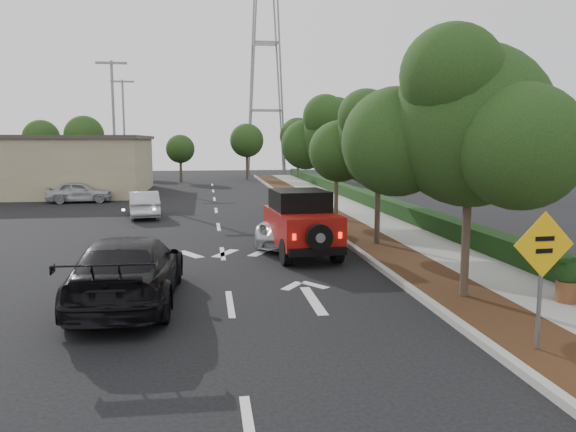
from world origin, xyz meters
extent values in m
plane|color=black|center=(0.00, 0.00, 0.00)|extent=(120.00, 120.00, 0.00)
cube|color=#9E9B93|center=(4.60, 12.00, 0.07)|extent=(0.20, 70.00, 0.15)
cube|color=black|center=(5.60, 12.00, 0.06)|extent=(1.80, 70.00, 0.12)
cube|color=gray|center=(7.50, 12.00, 0.06)|extent=(2.00, 70.00, 0.12)
cube|color=black|center=(8.90, 12.00, 0.40)|extent=(0.80, 70.00, 0.80)
cylinder|color=black|center=(1.70, 6.51, 0.42)|extent=(0.35, 0.85, 0.83)
cylinder|color=black|center=(3.32, 6.63, 0.42)|extent=(0.35, 0.85, 0.83)
cylinder|color=black|center=(1.90, 3.89, 0.42)|extent=(0.35, 0.85, 0.83)
cylinder|color=black|center=(3.52, 4.02, 0.42)|extent=(0.35, 0.85, 0.83)
cube|color=#99120D|center=(2.61, 5.26, 0.99)|extent=(2.17, 3.99, 1.04)
cube|color=black|center=(2.59, 5.58, 1.85)|extent=(1.88, 2.25, 0.67)
cube|color=#99120D|center=(2.50, 6.73, 0.91)|extent=(1.73, 1.20, 0.86)
cube|color=black|center=(2.77, 3.26, 0.52)|extent=(1.79, 0.32, 0.23)
cylinder|color=black|center=(2.78, 3.11, 0.99)|extent=(0.81, 0.29, 0.79)
cube|color=#FF190C|center=(2.05, 3.26, 0.99)|extent=(0.11, 0.05, 0.19)
cube|color=#FF190C|center=(3.47, 3.37, 0.99)|extent=(0.11, 0.05, 0.19)
imported|color=#B7BABF|center=(2.76, 7.50, 0.72)|extent=(3.72, 5.62, 1.44)
imported|color=black|center=(-2.35, 0.37, 0.81)|extent=(2.41, 5.63, 1.62)
imported|color=#B9BBC1|center=(-3.63, 15.81, 0.66)|extent=(1.96, 4.15, 1.31)
imported|color=#AAAEB2|center=(-8.30, 23.17, 0.66)|extent=(3.97, 1.86, 1.31)
cylinder|color=slate|center=(5.31, -4.00, 1.27)|extent=(0.08, 0.08, 2.28)
cube|color=yellow|center=(5.32, -4.03, 2.03)|extent=(1.17, 0.09, 1.17)
cube|color=black|center=(5.32, -4.05, 2.14)|extent=(0.37, 0.03, 0.08)
cube|color=black|center=(5.32, -4.05, 1.92)|extent=(0.33, 0.03, 0.08)
cylinder|color=brown|center=(7.73, -1.35, 0.36)|extent=(0.55, 0.55, 0.51)
sphere|color=black|center=(7.73, -1.35, 0.84)|extent=(0.63, 0.63, 0.63)
imported|color=black|center=(7.73, -1.35, 0.91)|extent=(0.57, 0.51, 0.60)
camera|label=1|loc=(-0.50, -12.92, 3.84)|focal=35.00mm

